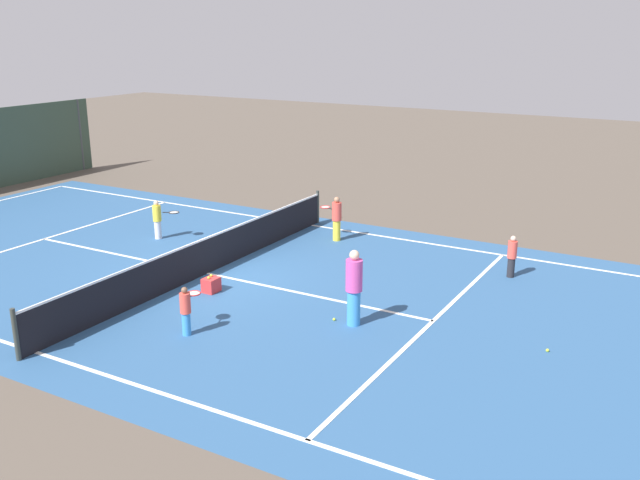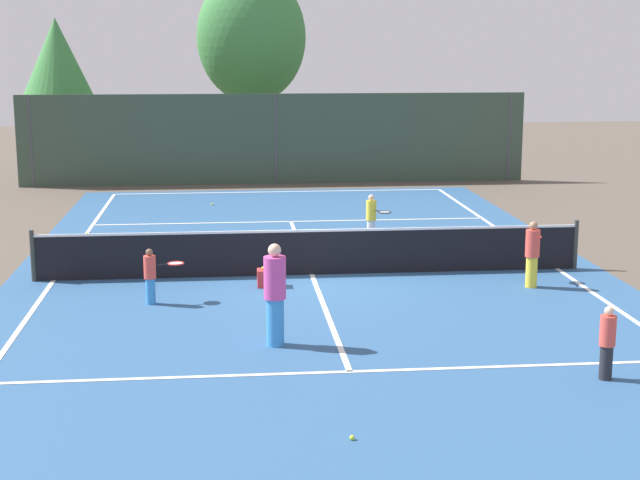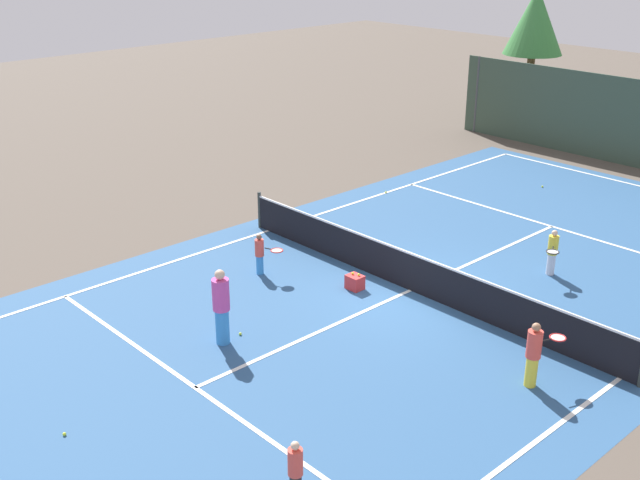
% 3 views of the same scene
% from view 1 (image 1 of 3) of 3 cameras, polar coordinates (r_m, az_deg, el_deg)
% --- Properties ---
extents(ground_plane, '(80.00, 80.00, 0.00)m').
position_cam_1_polar(ground_plane, '(19.09, -9.10, -2.69)').
color(ground_plane, brown).
extents(court_surface, '(13.00, 25.00, 0.01)m').
position_cam_1_polar(court_surface, '(19.09, -9.10, -2.69)').
color(court_surface, '#2D5684').
rests_on(court_surface, ground_plane).
extents(tennis_net, '(11.90, 0.10, 1.10)m').
position_cam_1_polar(tennis_net, '(18.92, -9.17, -1.24)').
color(tennis_net, '#333833').
rests_on(tennis_net, ground_plane).
extents(player_0, '(0.62, 0.82, 1.22)m').
position_cam_1_polar(player_0, '(22.33, -12.95, 1.68)').
color(player_0, silver).
rests_on(player_0, ground_plane).
extents(player_1, '(0.81, 0.50, 1.09)m').
position_cam_1_polar(player_1, '(15.29, -10.76, -5.52)').
color(player_1, '#388CD8').
rests_on(player_1, ground_plane).
extents(player_2, '(0.24, 0.24, 1.13)m').
position_cam_1_polar(player_2, '(19.08, 15.25, -1.26)').
color(player_2, '#232328').
rests_on(player_2, ground_plane).
extents(player_3, '(0.37, 0.37, 1.73)m').
position_cam_1_polar(player_3, '(15.39, 2.76, -3.83)').
color(player_3, '#388CD8').
rests_on(player_3, ground_plane).
extents(player_4, '(0.55, 0.87, 1.38)m').
position_cam_1_polar(player_4, '(21.58, 1.32, 1.80)').
color(player_4, yellow).
rests_on(player_4, ground_plane).
extents(ball_crate, '(0.40, 0.33, 0.43)m').
position_cam_1_polar(ball_crate, '(17.73, -8.79, -3.60)').
color(ball_crate, red).
rests_on(ball_crate, ground_plane).
extents(tennis_ball_0, '(0.07, 0.07, 0.07)m').
position_cam_1_polar(tennis_ball_0, '(22.16, -6.04, 0.28)').
color(tennis_ball_0, '#CCE533').
rests_on(tennis_ball_0, ground_plane).
extents(tennis_ball_1, '(0.07, 0.07, 0.07)m').
position_cam_1_polar(tennis_ball_1, '(15.18, 17.90, -8.48)').
color(tennis_ball_1, '#CCE533').
rests_on(tennis_ball_1, ground_plane).
extents(tennis_ball_3, '(0.07, 0.07, 0.07)m').
position_cam_1_polar(tennis_ball_3, '(18.15, -16.07, -4.09)').
color(tennis_ball_3, '#CCE533').
rests_on(tennis_ball_3, ground_plane).
extents(tennis_ball_4, '(0.07, 0.07, 0.07)m').
position_cam_1_polar(tennis_ball_4, '(15.90, 1.15, -6.43)').
color(tennis_ball_4, '#CCE533').
rests_on(tennis_ball_4, ground_plane).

